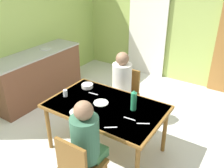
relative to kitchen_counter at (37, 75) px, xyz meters
name	(u,v)px	position (x,y,z in m)	size (l,w,h in m)	color
ground_plane	(95,139)	(1.72, -0.48, -0.45)	(7.08, 7.08, 0.00)	silver
wall_back	(170,17)	(1.72, 2.24, 0.90)	(4.30, 0.10, 2.71)	#A2B95C
wall_left	(27,24)	(-0.33, 0.20, 0.90)	(0.10, 4.08, 2.71)	#9CB859
curtain_panel	(147,26)	(1.27, 2.14, 0.69)	(0.90, 0.03, 2.27)	white
kitchen_counter	(37,75)	(0.00, 0.00, 0.00)	(0.61, 1.87, 0.91)	brown
dining_table	(106,110)	(1.98, -0.56, 0.22)	(1.52, 0.95, 0.73)	brown
chair_near_diner	(79,166)	(2.20, -1.39, 0.05)	(0.40, 0.40, 0.87)	brown
chair_far_diner	(125,92)	(1.81, 0.27, 0.05)	(0.40, 0.40, 0.87)	brown
person_near_diner	(86,137)	(2.20, -1.25, 0.33)	(0.30, 0.37, 0.77)	#396C42
person_far_diner	(122,79)	(1.81, 0.13, 0.33)	(0.30, 0.37, 0.77)	silver
water_bottle_green_near	(134,101)	(2.33, -0.45, 0.41)	(0.07, 0.07, 0.28)	#257D50
serving_bowl_center	(87,86)	(1.47, -0.29, 0.31)	(0.17, 0.17, 0.06)	silver
dinner_plate_near_left	(101,103)	(1.90, -0.55, 0.29)	(0.20, 0.20, 0.01)	white
dinner_plate_near_right	(78,112)	(1.78, -0.89, 0.29)	(0.21, 0.21, 0.01)	white
drinking_glass_by_near_diner	(65,93)	(1.37, -0.66, 0.33)	(0.06, 0.06, 0.10)	silver
cutlery_knife_near	(143,124)	(2.57, -0.66, 0.28)	(0.15, 0.02, 0.00)	silver
cutlery_fork_near	(93,94)	(1.66, -0.40, 0.28)	(0.15, 0.02, 0.00)	silver
cutlery_knife_far	(111,127)	(2.29, -0.92, 0.28)	(0.15, 0.02, 0.00)	silver
cutlery_fork_far	(130,119)	(2.39, -0.66, 0.28)	(0.15, 0.02, 0.00)	silver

